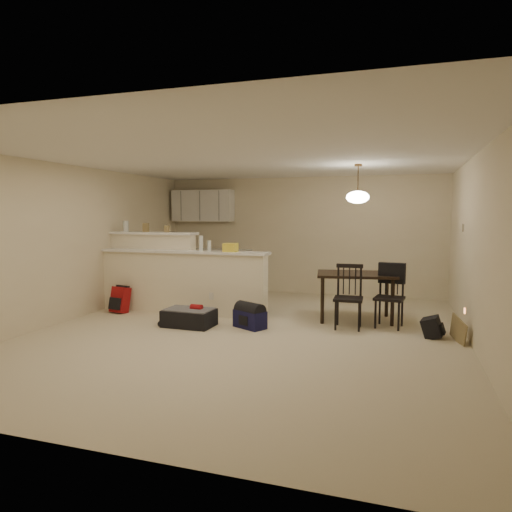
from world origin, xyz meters
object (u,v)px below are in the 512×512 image
at_px(dining_chair_far, 389,296).
at_px(black_daypack, 432,327).
at_px(dining_table, 356,279).
at_px(navy_duffel, 250,319).
at_px(suitcase, 189,318).
at_px(dining_chair_near, 348,297).
at_px(pendant_lamp, 358,197).
at_px(red_backpack, 120,300).

distance_m(dining_chair_far, black_daypack, 0.78).
bearing_deg(dining_table, navy_duffel, -154.54).
bearing_deg(suitcase, dining_chair_far, 17.94).
height_order(dining_chair_far, suitcase, dining_chair_far).
distance_m(dining_table, dining_chair_near, 0.63).
height_order(suitcase, black_daypack, black_daypack).
distance_m(dining_chair_near, navy_duffel, 1.51).
xyz_separation_m(dining_table, navy_duffel, (-1.46, -1.02, -0.54)).
xyz_separation_m(navy_duffel, black_daypack, (2.59, 0.29, 0.00)).
bearing_deg(navy_duffel, black_daypack, 34.87).
relative_size(dining_table, pendant_lamp, 2.17).
bearing_deg(suitcase, dining_chair_near, 16.07).
xyz_separation_m(pendant_lamp, dining_chair_near, (-0.05, -0.60, -1.51)).
relative_size(pendant_lamp, black_daypack, 1.99).
xyz_separation_m(dining_table, dining_chair_near, (-0.05, -0.60, -0.19)).
bearing_deg(pendant_lamp, navy_duffel, -145.25).
bearing_deg(dining_table, dining_chair_near, -104.12).
distance_m(pendant_lamp, black_daypack, 2.28).
relative_size(pendant_lamp, navy_duffel, 1.27).
relative_size(dining_table, suitcase, 1.79).
bearing_deg(dining_table, dining_chair_far, -42.32).
height_order(pendant_lamp, red_backpack, pendant_lamp).
height_order(dining_chair_near, navy_duffel, dining_chair_near).
height_order(red_backpack, black_daypack, red_backpack).
bearing_deg(red_backpack, pendant_lamp, 21.11).
distance_m(dining_chair_far, navy_duffel, 2.13).
bearing_deg(navy_duffel, red_backpack, -159.28).
xyz_separation_m(dining_chair_near, suitcase, (-2.33, -0.60, -0.35)).
distance_m(dining_table, black_daypack, 1.44).
relative_size(dining_chair_far, red_backpack, 2.14).
bearing_deg(dining_chair_near, dining_table, 82.93).
bearing_deg(pendant_lamp, dining_chair_far, -33.03).
bearing_deg(dining_chair_near, pendant_lamp, 82.93).
bearing_deg(black_daypack, navy_duffel, 106.87).
bearing_deg(dining_chair_far, pendant_lamp, 155.49).
distance_m(suitcase, black_daypack, 3.54).
xyz_separation_m(pendant_lamp, red_backpack, (-3.97, -0.67, -1.77)).
bearing_deg(navy_duffel, dining_chair_far, 47.07).
height_order(pendant_lamp, suitcase, pendant_lamp).
distance_m(red_backpack, navy_duffel, 2.53).
bearing_deg(black_daypack, dining_table, 67.60).
height_order(dining_table, navy_duffel, dining_table).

